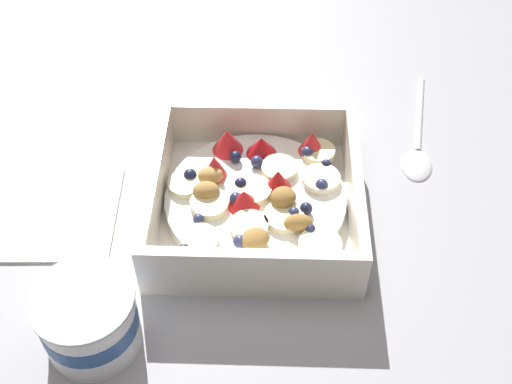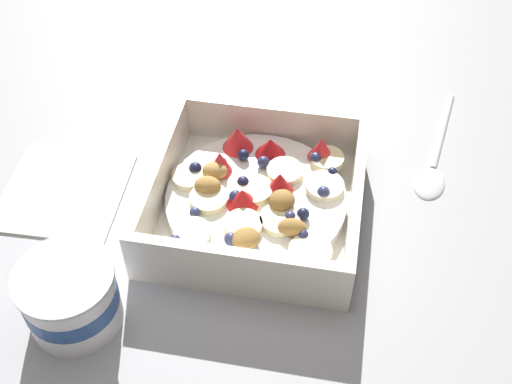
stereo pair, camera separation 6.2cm
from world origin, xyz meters
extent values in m
plane|color=#9E9EA3|center=(0.00, 0.00, 0.00)|extent=(2.40, 2.40, 0.00)
cube|color=white|center=(0.01, 0.01, 0.01)|extent=(0.20, 0.20, 0.01)
cube|color=white|center=(0.01, -0.08, 0.03)|extent=(0.20, 0.01, 0.06)
cube|color=white|center=(0.01, 0.10, 0.03)|extent=(0.20, 0.01, 0.06)
cube|color=white|center=(-0.08, 0.01, 0.03)|extent=(0.01, 0.18, 0.06)
cube|color=white|center=(0.11, 0.01, 0.03)|extent=(0.01, 0.18, 0.06)
cylinder|color=white|center=(0.01, 0.01, 0.02)|extent=(0.17, 0.17, 0.01)
cylinder|color=#F4EAB7|center=(-0.05, 0.07, 0.03)|extent=(0.04, 0.04, 0.01)
cylinder|color=#F4EAB7|center=(0.02, 0.05, 0.03)|extent=(0.04, 0.04, 0.01)
cylinder|color=#F4EAB7|center=(0.08, 0.00, 0.03)|extent=(0.05, 0.05, 0.01)
cylinder|color=beige|center=(0.02, 0.01, 0.03)|extent=(0.05, 0.05, 0.01)
cylinder|color=beige|center=(0.06, 0.02, 0.03)|extent=(0.05, 0.05, 0.01)
cylinder|color=#F4EAB7|center=(-0.01, 0.04, 0.03)|extent=(0.05, 0.05, 0.01)
cylinder|color=#F7EFC6|center=(-0.05, -0.01, 0.03)|extent=(0.05, 0.05, 0.01)
cylinder|color=beige|center=(-0.05, -0.05, 0.03)|extent=(0.04, 0.04, 0.01)
cylinder|color=#F7EFC6|center=(0.06, 0.07, 0.03)|extent=(0.04, 0.04, 0.01)
cylinder|color=#F4EAB7|center=(-0.01, -0.02, 0.03)|extent=(0.05, 0.05, 0.01)
cone|color=red|center=(-0.04, -0.05, 0.04)|extent=(0.04, 0.04, 0.02)
cone|color=red|center=(-0.01, 0.00, 0.04)|extent=(0.04, 0.04, 0.02)
cone|color=red|center=(0.04, -0.05, 0.04)|extent=(0.04, 0.04, 0.03)
cone|color=red|center=(0.05, -0.02, 0.04)|extent=(0.03, 0.03, 0.02)
cone|color=red|center=(0.01, -0.05, 0.04)|extent=(0.04, 0.04, 0.02)
cone|color=red|center=(0.02, 0.02, 0.03)|extent=(0.04, 0.04, 0.02)
sphere|color=#23284C|center=(0.07, 0.08, 0.03)|extent=(0.01, 0.01, 0.01)
sphere|color=#23284C|center=(0.03, 0.02, 0.03)|extent=(0.01, 0.01, 0.01)
sphere|color=navy|center=(-0.02, 0.03, 0.03)|extent=(0.01, 0.01, 0.01)
sphere|color=navy|center=(0.06, 0.05, 0.03)|extent=(0.01, 0.01, 0.01)
sphere|color=navy|center=(0.01, -0.03, 0.03)|extent=(0.01, 0.01, 0.01)
sphere|color=navy|center=(0.02, 0.07, 0.03)|extent=(0.01, 0.01, 0.01)
sphere|color=navy|center=(-0.04, -0.05, 0.03)|extent=(0.01, 0.01, 0.01)
sphere|color=#191E3D|center=(0.08, -0.01, 0.03)|extent=(0.01, 0.01, 0.01)
sphere|color=navy|center=(-0.05, 0.00, 0.03)|extent=(0.01, 0.01, 0.01)
sphere|color=#191E3D|center=(0.03, 0.00, 0.03)|extent=(0.01, 0.01, 0.01)
sphere|color=#23284C|center=(-0.04, 0.05, 0.03)|extent=(0.01, 0.01, 0.01)
sphere|color=#191E3D|center=(0.03, -0.04, 0.03)|extent=(0.01, 0.01, 0.01)
sphere|color=navy|center=(0.05, -0.02, 0.03)|extent=(0.01, 0.01, 0.01)
sphere|color=#191E3D|center=(-0.03, 0.03, 0.03)|extent=(0.01, 0.01, 0.01)
sphere|color=#191E3D|center=(-0.06, -0.03, 0.03)|extent=(0.01, 0.01, 0.01)
ellipsoid|color=olive|center=(0.01, 0.07, 0.03)|extent=(0.03, 0.03, 0.02)
ellipsoid|color=olive|center=(-0.03, 0.05, 0.03)|extent=(0.03, 0.02, 0.02)
ellipsoid|color=tan|center=(0.06, -0.01, 0.03)|extent=(0.03, 0.02, 0.02)
ellipsoid|color=#AD7F42|center=(0.06, 0.01, 0.03)|extent=(0.03, 0.02, 0.02)
ellipsoid|color=olive|center=(-0.01, 0.02, 0.03)|extent=(0.03, 0.03, 0.02)
ellipsoid|color=silver|center=(-0.16, -0.06, 0.00)|extent=(0.04, 0.05, 0.01)
cylinder|color=silver|center=(-0.17, -0.14, 0.00)|extent=(0.03, 0.12, 0.01)
cylinder|color=white|center=(0.14, 0.16, 0.03)|extent=(0.08, 0.08, 0.06)
cylinder|color=#2D5193|center=(0.14, 0.16, 0.03)|extent=(0.08, 0.08, 0.02)
cylinder|color=#B7BCC6|center=(0.14, 0.16, 0.06)|extent=(0.08, 0.08, 0.00)
cube|color=silver|center=(0.21, 0.02, 0.00)|extent=(0.12, 0.12, 0.01)
camera|label=1|loc=(0.00, 0.43, 0.49)|focal=45.76mm
camera|label=2|loc=(-0.06, 0.42, 0.49)|focal=45.76mm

